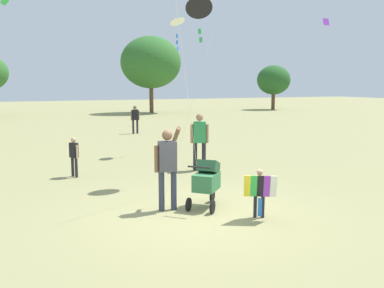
{
  "coord_description": "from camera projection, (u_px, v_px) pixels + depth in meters",
  "views": [
    {
      "loc": [
        -3.46,
        -7.46,
        2.62
      ],
      "look_at": [
        0.26,
        0.89,
        1.3
      ],
      "focal_mm": 39.19,
      "sensor_mm": 36.0,
      "label": 1
    }
  ],
  "objects": [
    {
      "name": "ground_plane",
      "position": [
        198.0,
        214.0,
        8.51
      ],
      "size": [
        120.0,
        120.0,
        0.0
      ],
      "primitive_type": "plane",
      "color": "#938E5B"
    },
    {
      "name": "treeline_distant",
      "position": [
        5.0,
        66.0,
        32.77
      ],
      "size": [
        46.02,
        5.77,
        6.82
      ],
      "color": "brown",
      "rests_on": "ground"
    },
    {
      "name": "child_with_butterfly_kite",
      "position": [
        260.0,
        189.0,
        8.15
      ],
      "size": [
        0.62,
        0.48,
        0.97
      ],
      "color": "#232328",
      "rests_on": "ground"
    },
    {
      "name": "person_adult_flyer",
      "position": [
        167.0,
        162.0,
        8.62
      ],
      "size": [
        0.6,
        0.51,
        1.76
      ],
      "color": "#33384C",
      "rests_on": "ground"
    },
    {
      "name": "stroller",
      "position": [
        207.0,
        179.0,
        8.89
      ],
      "size": [
        0.97,
        0.98,
        1.03
      ],
      "color": "black",
      "rests_on": "ground"
    },
    {
      "name": "kite_adult_black",
      "position": [
        199.0,
        9.0,
        10.8
      ],
      "size": [
        1.91,
        2.44,
        4.84
      ],
      "color": "black",
      "rests_on": "ground"
    },
    {
      "name": "kite_orange_delta",
      "position": [
        178.0,
        23.0,
        15.35
      ],
      "size": [
        1.03,
        2.17,
        5.03
      ],
      "color": "white",
      "rests_on": "ground"
    },
    {
      "name": "person_red_shirt",
      "position": [
        200.0,
        137.0,
        12.66
      ],
      "size": [
        0.52,
        0.35,
        1.73
      ],
      "color": "#232328",
      "rests_on": "ground"
    },
    {
      "name": "person_sitting_far",
      "position": [
        135.0,
        117.0,
        22.06
      ],
      "size": [
        0.48,
        0.21,
        1.48
      ],
      "color": "#232328",
      "rests_on": "ground"
    },
    {
      "name": "person_kid_running",
      "position": [
        74.0,
        154.0,
        11.77
      ],
      "size": [
        0.24,
        0.33,
        1.14
      ],
      "color": "#232328",
      "rests_on": "ground"
    }
  ]
}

